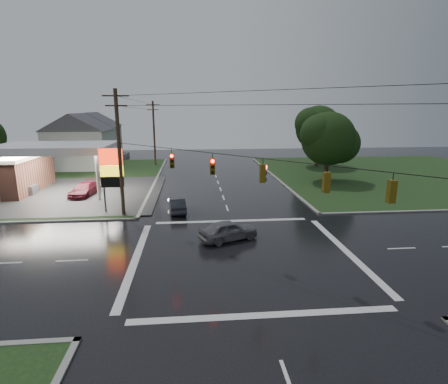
{
  "coord_description": "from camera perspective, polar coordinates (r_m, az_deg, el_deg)",
  "views": [
    {
      "loc": [
        -3.21,
        -21.26,
        9.45
      ],
      "look_at": [
        -0.82,
        5.22,
        3.0
      ],
      "focal_mm": 28.0,
      "sensor_mm": 36.0,
      "label": 1
    }
  ],
  "objects": [
    {
      "name": "traffic_signals",
      "position": [
        21.69,
        3.47,
        5.74
      ],
      "size": [
        26.87,
        26.87,
        1.47
      ],
      "color": "black",
      "rests_on": "ground"
    },
    {
      "name": "house_near",
      "position": [
        60.16,
        -22.51,
        7.8
      ],
      "size": [
        11.05,
        8.48,
        8.6
      ],
      "color": "silver",
      "rests_on": "ground"
    },
    {
      "name": "house_far",
      "position": [
        71.93,
        -20.5,
        8.76
      ],
      "size": [
        11.05,
        8.48,
        8.6
      ],
      "color": "silver",
      "rests_on": "ground"
    },
    {
      "name": "car_pump",
      "position": [
        41.1,
        -21.78,
        0.39
      ],
      "size": [
        2.8,
        5.28,
        1.46
      ],
      "primitive_type": "imported",
      "rotation": [
        0.0,
        0.0,
        -0.16
      ],
      "color": "#53131C",
      "rests_on": "ground"
    },
    {
      "name": "pylon_sign",
      "position": [
        33.04,
        -17.86,
        3.5
      ],
      "size": [
        2.0,
        0.35,
        6.0
      ],
      "color": "#59595E",
      "rests_on": "ground"
    },
    {
      "name": "utility_pole_n",
      "position": [
        59.73,
        -11.35,
        9.55
      ],
      "size": [
        2.2,
        0.32,
        10.5
      ],
      "color": "#382619",
      "rests_on": "ground"
    },
    {
      "name": "car_north",
      "position": [
        32.65,
        -7.68,
        -2.1
      ],
      "size": [
        1.9,
        4.17,
        1.33
      ],
      "primitive_type": "imported",
      "rotation": [
        0.0,
        0.0,
        3.27
      ],
      "color": "#22242A",
      "rests_on": "ground"
    },
    {
      "name": "tree_ne_near",
      "position": [
        46.77,
        16.82,
        8.29
      ],
      "size": [
        7.99,
        6.8,
        8.98
      ],
      "color": "black",
      "rests_on": "ground"
    },
    {
      "name": "car_crossing",
      "position": [
        25.61,
        0.71,
        -6.25
      ],
      "size": [
        4.69,
        3.26,
        1.48
      ],
      "primitive_type": "imported",
      "rotation": [
        0.0,
        0.0,
        1.96
      ],
      "color": "slate",
      "rests_on": "ground"
    },
    {
      "name": "grass_nw",
      "position": [
        53.3,
        -30.38,
        1.57
      ],
      "size": [
        36.0,
        36.0,
        0.08
      ],
      "primitive_type": "cube",
      "color": "#173216",
      "rests_on": "ground"
    },
    {
      "name": "grass_ne",
      "position": [
        56.35,
        26.19,
        2.61
      ],
      "size": [
        36.0,
        36.0,
        0.08
      ],
      "primitive_type": "cube",
      "color": "#173216",
      "rests_on": "ground"
    },
    {
      "name": "ground",
      "position": [
        23.48,
        3.19,
        -10.11
      ],
      "size": [
        120.0,
        120.0,
        0.0
      ],
      "primitive_type": "plane",
      "color": "black",
      "rests_on": "ground"
    },
    {
      "name": "tree_ne_far",
      "position": [
        58.98,
        15.28,
        9.98
      ],
      "size": [
        8.46,
        7.2,
        9.8
      ],
      "color": "black",
      "rests_on": "ground"
    },
    {
      "name": "utility_pole_nw",
      "position": [
        31.62,
        -16.7,
        6.29
      ],
      "size": [
        2.2,
        0.32,
        11.0
      ],
      "color": "#382619",
      "rests_on": "ground"
    }
  ]
}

